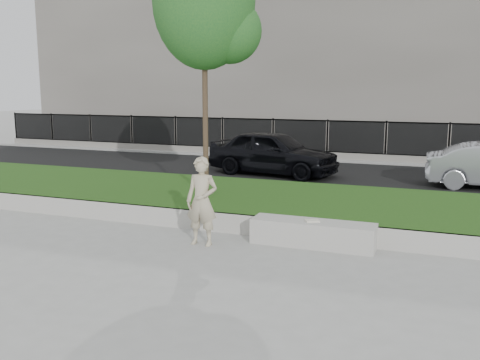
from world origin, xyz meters
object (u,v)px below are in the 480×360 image
at_px(book, 312,221).
at_px(young_tree, 208,7).
at_px(stone_bench, 313,233).
at_px(car_dark, 273,152).
at_px(man, 202,201).

xyz_separation_m(book, young_tree, (-2.83, 1.78, 4.10)).
height_order(stone_bench, book, book).
bearing_deg(stone_bench, car_dark, 113.06).
bearing_deg(book, young_tree, 119.06).
bearing_deg(young_tree, car_dark, 92.04).
relative_size(book, car_dark, 0.06).
height_order(man, young_tree, young_tree).
bearing_deg(car_dark, young_tree, -167.97).
distance_m(book, car_dark, 7.77).
relative_size(stone_bench, book, 9.33).
bearing_deg(car_dark, book, -147.08).
relative_size(stone_bench, man, 1.38).
xyz_separation_m(stone_bench, young_tree, (-2.85, 1.76, 4.34)).
bearing_deg(young_tree, book, -32.13).
distance_m(stone_bench, man, 2.11).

